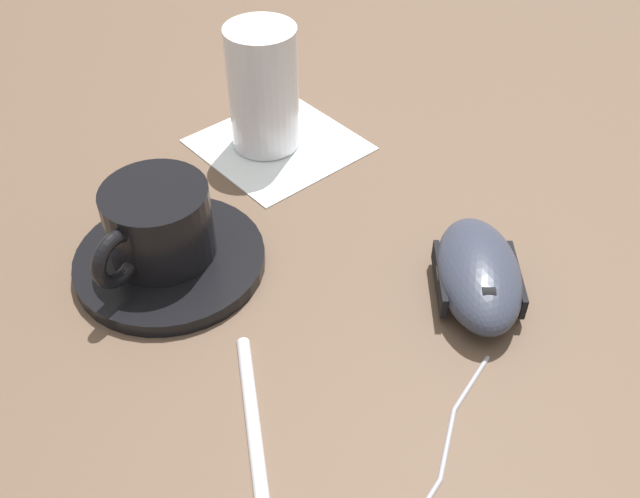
{
  "coord_description": "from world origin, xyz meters",
  "views": [
    {
      "loc": [
        -0.39,
        0.13,
        0.37
      ],
      "look_at": [
        -0.07,
        -0.05,
        0.03
      ],
      "focal_mm": 40.0,
      "sensor_mm": 36.0,
      "label": 1
    }
  ],
  "objects_px": {
    "drinking_glass": "(263,88)",
    "pen": "(253,428)",
    "saucer": "(170,260)",
    "coffee_cup": "(159,227)",
    "computer_mouse": "(478,274)"
  },
  "relations": [
    {
      "from": "drinking_glass",
      "to": "pen",
      "type": "relative_size",
      "value": 0.79
    },
    {
      "from": "saucer",
      "to": "pen",
      "type": "height_order",
      "value": "saucer"
    },
    {
      "from": "computer_mouse",
      "to": "drinking_glass",
      "type": "height_order",
      "value": "drinking_glass"
    },
    {
      "from": "saucer",
      "to": "pen",
      "type": "xyz_separation_m",
      "value": [
        -0.16,
        0.01,
        -0.0
      ]
    },
    {
      "from": "coffee_cup",
      "to": "computer_mouse",
      "type": "distance_m",
      "value": 0.23
    },
    {
      "from": "computer_mouse",
      "to": "pen",
      "type": "distance_m",
      "value": 0.19
    },
    {
      "from": "saucer",
      "to": "drinking_glass",
      "type": "height_order",
      "value": "drinking_glass"
    },
    {
      "from": "coffee_cup",
      "to": "saucer",
      "type": "bearing_deg",
      "value": -91.42
    },
    {
      "from": "saucer",
      "to": "computer_mouse",
      "type": "xyz_separation_m",
      "value": [
        -0.13,
        -0.18,
        0.01
      ]
    },
    {
      "from": "coffee_cup",
      "to": "drinking_glass",
      "type": "xyz_separation_m",
      "value": [
        0.11,
        -0.14,
        0.02
      ]
    },
    {
      "from": "coffee_cup",
      "to": "pen",
      "type": "height_order",
      "value": "coffee_cup"
    },
    {
      "from": "pen",
      "to": "computer_mouse",
      "type": "bearing_deg",
      "value": -81.35
    },
    {
      "from": "coffee_cup",
      "to": "drinking_glass",
      "type": "bearing_deg",
      "value": -50.94
    },
    {
      "from": "drinking_glass",
      "to": "pen",
      "type": "distance_m",
      "value": 0.31
    },
    {
      "from": "drinking_glass",
      "to": "pen",
      "type": "bearing_deg",
      "value": 152.96
    }
  ]
}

